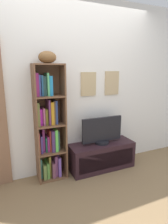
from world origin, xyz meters
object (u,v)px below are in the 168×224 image
television (102,131)px  bookshelf (48,128)px  football (47,57)px  tv_stand (102,156)px

television → bookshelf: bearing=174.2°
bookshelf → football: football is taller
bookshelf → tv_stand: 0.99m
bookshelf → tv_stand: (0.82, -0.09, -0.55)m
bookshelf → football: size_ratio=6.79×
bookshelf → tv_stand: bookshelf is taller
bookshelf → tv_stand: bearing=-5.9°
television → football: bearing=176.0°
football → bookshelf: bearing=125.0°
bookshelf → football: (0.02, -0.03, 0.97)m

